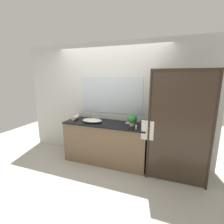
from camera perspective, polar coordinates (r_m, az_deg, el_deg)
ground_plane at (r=3.86m, az=-2.18°, el=-16.74°), size 8.00×8.00×0.00m
wall_back_with_mirror at (r=3.73m, az=-0.31°, el=3.53°), size 4.40×0.06×2.60m
vanity_cabinet at (r=3.67m, az=-2.18°, el=-10.52°), size 1.80×0.58×0.90m
shower_enclosure at (r=3.04m, az=19.00°, el=-4.65°), size 1.20×0.59×2.00m
sink_basin at (r=3.60m, az=-6.93°, el=-2.89°), size 0.45×0.31×0.07m
faucet at (r=3.76m, az=-5.64°, el=-1.88°), size 0.17×0.15×0.17m
potted_plant at (r=3.30m, az=7.04°, el=-2.59°), size 0.19×0.19×0.23m
soap_dish at (r=3.48m, az=5.59°, el=-3.73°), size 0.10×0.07×0.04m
amenity_bottle_body_wash at (r=3.42m, az=10.38°, el=-3.59°), size 0.03×0.03×0.10m
amenity_bottle_conditioner at (r=3.13m, az=8.40°, el=-5.11°), size 0.03×0.03×0.10m
rolled_towel_near_edge at (r=3.87m, az=-12.62°, el=-1.84°), size 0.11×0.24×0.10m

